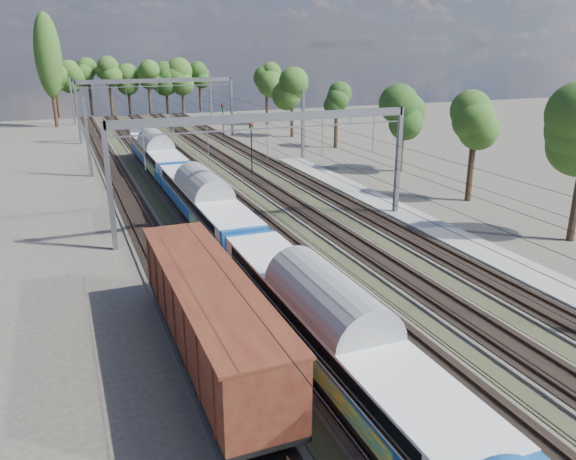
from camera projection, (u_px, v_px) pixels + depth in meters
name	position (u px, v px, depth m)	size (l,w,h in m)	color
track_bed	(217.00, 186.00, 56.91)	(21.00, 130.00, 0.34)	#47423A
platform	(479.00, 250.00, 39.18)	(3.00, 70.00, 0.30)	gray
catenary	(200.00, 115.00, 61.81)	(25.65, 130.00, 9.00)	slate
tree_belt	(183.00, 79.00, 97.39)	(39.38, 101.47, 11.44)	black
poplar	(48.00, 56.00, 94.66)	(4.40, 4.40, 19.04)	black
emu_train	(205.00, 198.00, 42.78)	(3.10, 65.63, 4.54)	black
freight_boxcar	(208.00, 312.00, 24.91)	(3.24, 15.66, 4.04)	black
worker	(172.00, 122.00, 97.28)	(0.73, 0.48, 2.00)	black
signal_near	(251.00, 143.00, 60.24)	(0.39, 0.36, 5.91)	black
signal_far	(223.00, 117.00, 85.28)	(0.38, 0.35, 5.31)	black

